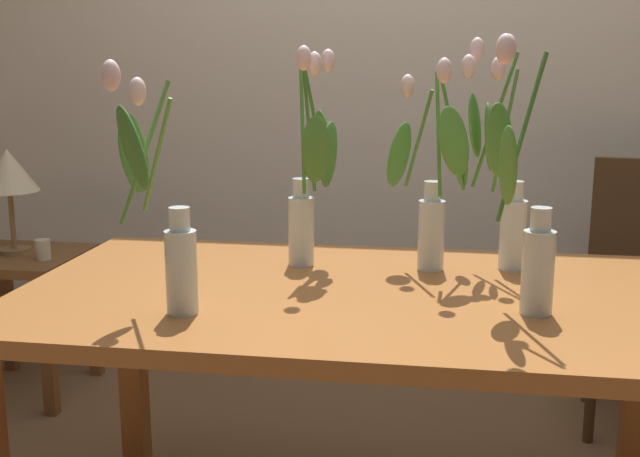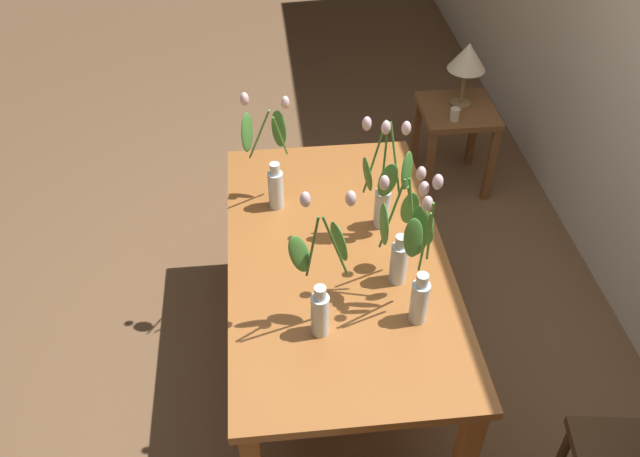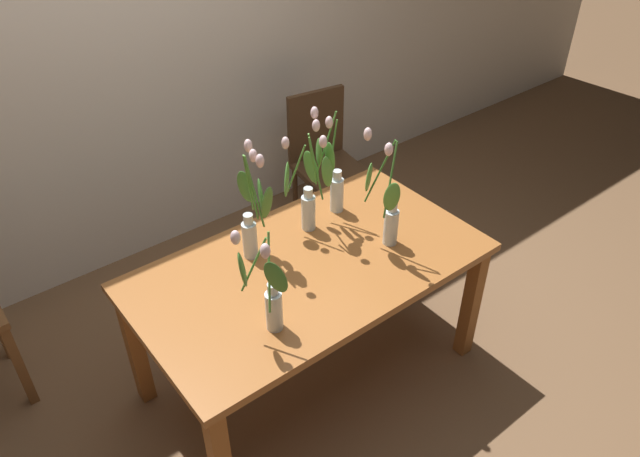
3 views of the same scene
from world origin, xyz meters
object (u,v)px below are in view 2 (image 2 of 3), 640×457
tulip_vase_4 (420,277)px  side_table (456,125)px  pillar_candle (455,114)px  tulip_vase_2 (272,168)px  tulip_vase_1 (384,190)px  table_lamp (468,58)px  tulip_vase_0 (402,242)px  tulip_vase_3 (321,289)px  dining_table (337,271)px

tulip_vase_4 → side_table: 1.92m
side_table → pillar_candle: pillar_candle is taller
tulip_vase_2 → side_table: 1.61m
tulip_vase_1 → table_lamp: size_ratio=1.42×
tulip_vase_0 → tulip_vase_2: bearing=-139.6°
tulip_vase_2 → tulip_vase_0: bearing=40.4°
tulip_vase_2 → pillar_candle: 1.44m
tulip_vase_3 → tulip_vase_4: size_ratio=1.00×
dining_table → table_lamp: (-1.42, 0.92, 0.21)m
tulip_vase_0 → table_lamp: size_ratio=1.37×
tulip_vase_2 → side_table: size_ratio=0.96×
tulip_vase_3 → tulip_vase_4: (-0.02, 0.36, 0.00)m
tulip_vase_2 → tulip_vase_4: 0.87m
tulip_vase_4 → tulip_vase_3: bearing=-86.1°
tulip_vase_0 → tulip_vase_1: size_ratio=0.96×
tulip_vase_2 → tulip_vase_4: (0.72, 0.49, 0.01)m
tulip_vase_1 → tulip_vase_3: size_ratio=0.97×
dining_table → pillar_candle: 1.52m
table_lamp → tulip_vase_3: bearing=-30.0°
tulip_vase_0 → tulip_vase_4: size_ratio=0.93×
tulip_vase_0 → tulip_vase_3: (0.20, -0.33, -0.01)m
tulip_vase_2 → tulip_vase_4: size_ratio=0.91×
dining_table → tulip_vase_0: bearing=53.0°
tulip_vase_3 → tulip_vase_4: bearing=93.9°
tulip_vase_2 → tulip_vase_3: size_ratio=0.91×
tulip_vase_0 → table_lamp: (-1.59, 0.70, -0.09)m
tulip_vase_0 → pillar_candle: (-1.43, 0.62, -0.36)m
side_table → pillar_candle: 0.21m
tulip_vase_3 → side_table: size_ratio=1.06×
side_table → table_lamp: bearing=149.3°
tulip_vase_2 → tulip_vase_3: 0.75m
dining_table → pillar_candle: size_ratio=21.33×
tulip_vase_2 → side_table: tulip_vase_2 is taller
side_table → dining_table: bearing=-33.0°
table_lamp → side_table: bearing=-30.7°
dining_table → side_table: dining_table is taller
dining_table → pillar_candle: bearing=146.3°
dining_table → side_table: bearing=147.0°
tulip_vase_1 → table_lamp: (-1.27, 0.72, -0.09)m
tulip_vase_4 → table_lamp: tulip_vase_4 is taller
dining_table → table_lamp: 1.71m
tulip_vase_3 → tulip_vase_0: bearing=121.2°
side_table → pillar_candle: bearing=-25.4°
dining_table → tulip_vase_0: size_ratio=2.94×
tulip_vase_3 → table_lamp: tulip_vase_3 is taller
dining_table → tulip_vase_2: (-0.38, -0.24, 0.28)m
tulip_vase_3 → side_table: bearing=150.0°
dining_table → tulip_vase_3: size_ratio=2.74×
tulip_vase_1 → table_lamp: 1.46m
pillar_candle → side_table: bearing=154.6°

